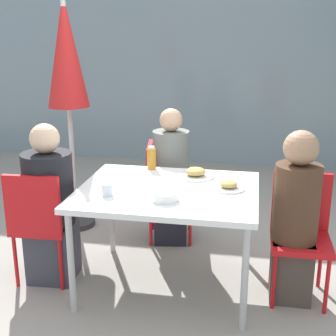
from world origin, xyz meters
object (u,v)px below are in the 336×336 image
Objects in this scene: person_right at (295,220)px; chair_right at (301,226)px; person_left at (50,209)px; chair_far at (162,184)px; closed_umbrella at (67,62)px; drinking_cup at (107,190)px; salad_bowl at (165,196)px; bottle at (152,158)px; person_far at (171,180)px; chair_left at (40,219)px.

chair_right is at bearing -121.93° from person_right.
person_left reaches higher than chair_far.
person_left is 1.39m from closed_umbrella.
person_right is at bearing 58.07° from chair_right.
drinking_cup is 0.45× the size of salad_bowl.
chair_right is 0.12m from person_right.
bottle is at bearing 33.58° from person_left.
closed_umbrella is at bearing -108.27° from person_far.
person_far reaches higher than chair_right.
salad_bowl is at bearing -70.57° from bottle.
person_right is 1.20m from bottle.
person_far is 0.56× the size of closed_umbrella.
chair_left and chair_right have the same top height.
chair_left is 4.69× the size of bottle.
person_right is 1.39× the size of chair_far.
chair_far is (0.67, 0.84, -0.05)m from person_left.
chair_left reaches higher than salad_bowl.
closed_umbrella reaches higher than salad_bowl.
salad_bowl is (0.14, -0.98, 0.22)m from person_far.
person_left is at bearing -47.28° from chair_far.
chair_far is 4.75× the size of salad_bowl.
bottle is (0.70, 0.57, 0.33)m from chair_left.
person_left reaches higher than bottle.
person_far is at bearing 75.14° from drinking_cup.
person_left is at bearing -78.03° from closed_umbrella.
bottle is at bearing -26.10° from person_far.
person_far is at bearing 97.95° from salad_bowl.
person_far is 1.02m from drinking_cup.
chair_left is at bearing -50.92° from person_far.
chair_right and chair_far have the same top height.
person_left is 1.07m from chair_far.
person_left reaches higher than salad_bowl.
salad_bowl is at bearing 3.59° from chair_far.
closed_umbrella is 1.75m from salad_bowl.
chair_far is at bearing -32.49° from chair_right.
chair_left reaches higher than drinking_cup.
person_right is 1.33m from chair_far.
bottle is (0.86, -0.47, -0.70)m from closed_umbrella.
closed_umbrella is 11.46× the size of bottle.
chair_far is (-1.07, 0.79, -0.08)m from person_right.
person_left reaches higher than person_far.
chair_far is at bearing 49.28° from chair_left.
chair_right is 2.39m from closed_umbrella.
closed_umbrella is 11.59× the size of salad_bowl.
closed_umbrella is (-0.16, 1.04, 1.03)m from chair_left.
person_left is at bearing -52.04° from person_far.
person_left is 0.99× the size of person_right.
chair_right is 1.36m from drinking_cup.
chair_right is 0.72× the size of person_right.
chair_far is at bearing 80.43° from drinking_cup.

